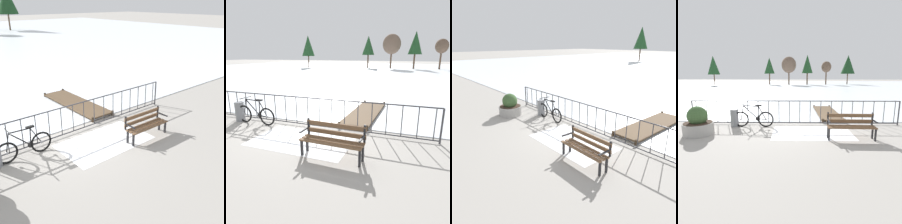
{
  "view_description": "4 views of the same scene",
  "coord_description": "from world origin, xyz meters",
  "views": [
    {
      "loc": [
        -4.3,
        -7.31,
        4.3
      ],
      "look_at": [
        1.24,
        -0.88,
        0.8
      ],
      "focal_mm": 43.47,
      "sensor_mm": 36.0,
      "label": 1
    },
    {
      "loc": [
        3.73,
        -6.25,
        2.49
      ],
      "look_at": [
        1.24,
        0.32,
        0.55
      ],
      "focal_mm": 33.57,
      "sensor_mm": 36.0,
      "label": 2
    },
    {
      "loc": [
        5.87,
        -6.0,
        3.39
      ],
      "look_at": [
        -0.51,
        -0.6,
        0.7
      ],
      "focal_mm": 34.96,
      "sensor_mm": 36.0,
      "label": 3
    },
    {
      "loc": [
        -0.03,
        -8.01,
        2.16
      ],
      "look_at": [
        -0.19,
        -0.62,
        0.69
      ],
      "focal_mm": 30.03,
      "sensor_mm": 36.0,
      "label": 4
    }
  ],
  "objects": [
    {
      "name": "park_bench",
      "position": [
        1.91,
        -1.8,
        0.51
      ],
      "size": [
        1.61,
        0.52,
        0.89
      ],
      "color": "brown",
      "rests_on": "ground"
    },
    {
      "name": "tree_far_west",
      "position": [
        2.86,
        34.05,
        4.42
      ],
      "size": [
        2.39,
        2.39,
        6.4
      ],
      "color": "brown",
      "rests_on": "ground"
    },
    {
      "name": "tree_far_east",
      "position": [
        -16.78,
        31.57,
        4.1
      ],
      "size": [
        2.44,
        2.44,
        6.02
      ],
      "color": "brown",
      "rests_on": "ground"
    },
    {
      "name": "tree_west_mid",
      "position": [
        12.24,
        36.06,
        4.43
      ],
      "size": [
        3.14,
        3.14,
        6.49
      ],
      "color": "brown",
      "rests_on": "ground"
    },
    {
      "name": "tree_extra",
      "position": [
        -5.49,
        34.35,
        4.11
      ],
      "size": [
        2.3,
        2.3,
        5.87
      ],
      "color": "brown",
      "rests_on": "ground"
    },
    {
      "name": "bicycle_near_railing",
      "position": [
        -1.72,
        -0.41,
        0.37
      ],
      "size": [
        1.71,
        0.52,
        0.97
      ],
      "color": "black",
      "rests_on": "ground"
    },
    {
      "name": "wooden_dock",
      "position": [
        1.79,
        2.21,
        0.12
      ],
      "size": [
        1.1,
        3.92,
        0.2
      ],
      "color": "brown",
      "rests_on": "ground"
    },
    {
      "name": "snow_patch",
      "position": [
        0.67,
        -1.2,
        0.0
      ],
      "size": [
        2.98,
        1.79,
        0.01
      ],
      "primitive_type": "cube",
      "color": "white",
      "rests_on": "ground"
    },
    {
      "name": "railing_fence",
      "position": [
        -0.0,
        0.0,
        0.56
      ],
      "size": [
        9.06,
        0.06,
        1.07
      ],
      "color": "#38383D",
      "rests_on": "ground"
    },
    {
      "name": "tree_centre",
      "position": [
        -1.17,
        34.09,
        4.28
      ],
      "size": [
        3.19,
        3.19,
        6.05
      ],
      "color": "brown",
      "rests_on": "ground"
    },
    {
      "name": "trash_bin",
      "position": [
        -2.55,
        -0.32,
        0.37
      ],
      "size": [
        0.35,
        0.35,
        0.73
      ],
      "color": "gray",
      "rests_on": "ground"
    },
    {
      "name": "ground_plane",
      "position": [
        0.0,
        0.0,
        0.0
      ],
      "size": [
        160.0,
        160.0,
        0.0
      ],
      "primitive_type": "plane",
      "color": "#9E9991"
    },
    {
      "name": "frozen_pond",
      "position": [
        0.0,
        28.4,
        0.01
      ],
      "size": [
        80.0,
        56.0,
        0.03
      ],
      "primitive_type": "cube",
      "color": "silver",
      "rests_on": "ground"
    },
    {
      "name": "tree_east_mid",
      "position": [
        7.08,
        34.49,
        3.82
      ],
      "size": [
        2.16,
        2.16,
        5.06
      ],
      "color": "brown",
      "rests_on": "ground"
    },
    {
      "name": "planter_with_shrub",
      "position": [
        -3.54,
        -1.44,
        0.42
      ],
      "size": [
        1.07,
        1.07,
        1.05
      ],
      "color": "#9E9B96",
      "rests_on": "ground"
    }
  ]
}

